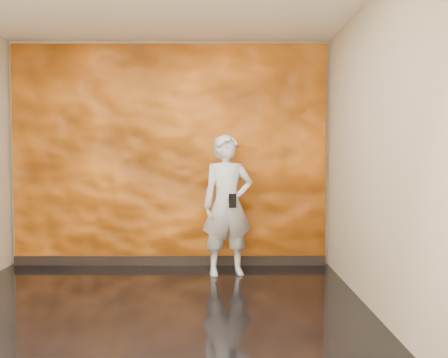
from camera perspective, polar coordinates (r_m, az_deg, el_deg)
room at (r=4.33m, az=-9.05°, el=2.81°), size 4.02×4.02×2.81m
feature_wall at (r=6.27m, az=-6.25°, el=2.70°), size 3.90×0.06×2.75m
baseboard at (r=6.37m, az=-6.22°, el=-9.25°), size 3.90×0.04×0.12m
man at (r=5.76m, az=0.40°, el=-3.00°), size 0.66×0.51×1.62m
phone at (r=5.53m, az=0.98°, el=-2.51°), size 0.09×0.04×0.16m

